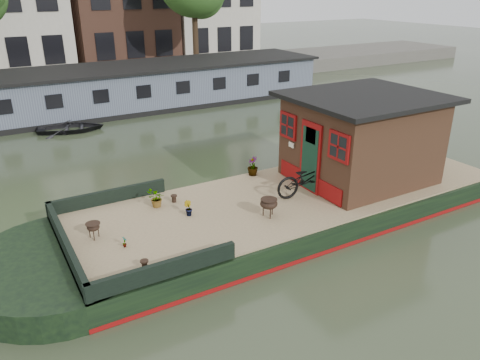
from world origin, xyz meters
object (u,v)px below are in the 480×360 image
brazier_rear (94,231)px  dinghy (70,125)px  brazier_front (269,208)px  cabin (361,137)px  bicycle (308,178)px

brazier_rear → dinghy: 11.14m
brazier_front → dinghy: (-2.22, 12.03, -0.59)m
cabin → brazier_rear: 7.54m
brazier_front → brazier_rear: (-3.90, 1.03, -0.04)m
cabin → bicycle: size_ratio=2.20×
cabin → dinghy: cabin is taller
bicycle → dinghy: 12.13m
cabin → dinghy: size_ratio=1.45×
bicycle → brazier_rear: (-5.47, 0.49, -0.29)m
brazier_front → brazier_rear: 4.04m
brazier_front → brazier_rear: bearing=165.2°
brazier_front → brazier_rear: size_ratio=1.24×
bicycle → cabin: bearing=-78.5°
cabin → brazier_front: 3.77m
dinghy → bicycle: bearing=-147.5°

